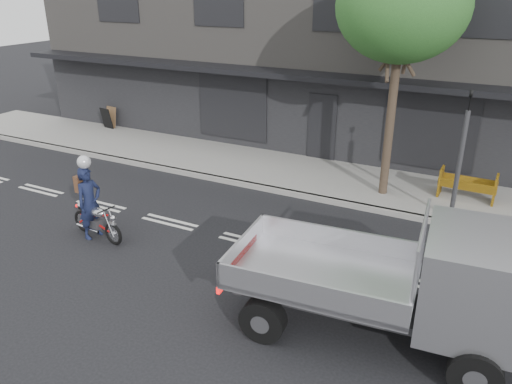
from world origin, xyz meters
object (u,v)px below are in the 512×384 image
object	(u,v)px
street_tree	(403,7)
traffic_light_pole	(459,163)
construction_barrier	(466,187)
sandwich_board	(107,118)
flatbed_ute	(450,282)
rider	(90,203)
motorcycle	(97,220)

from	to	relation	value
street_tree	traffic_light_pole	xyz separation A→B (m)	(2.00, -0.85, -3.63)
street_tree	construction_barrier	world-z (taller)	street_tree
sandwich_board	flatbed_ute	bearing A→B (deg)	-19.84
rider	construction_barrier	xyz separation A→B (m)	(8.03, 6.08, -0.32)
street_tree	construction_barrier	distance (m)	5.20
flatbed_ute	motorcycle	bearing A→B (deg)	172.29
street_tree	traffic_light_pole	distance (m)	4.23
rider	sandwich_board	distance (m)	9.58
traffic_light_pole	motorcycle	bearing A→B (deg)	-147.76
street_tree	rider	world-z (taller)	street_tree
construction_barrier	rider	bearing A→B (deg)	-142.87
rider	construction_barrier	world-z (taller)	rider
motorcycle	rider	size ratio (longest dim) A/B	0.97
flatbed_ute	sandwich_board	size ratio (longest dim) A/B	6.07
street_tree	rider	distance (m)	9.24
street_tree	sandwich_board	bearing A→B (deg)	172.35
flatbed_ute	street_tree	bearing A→B (deg)	107.42
sandwich_board	traffic_light_pole	bearing A→B (deg)	-1.77
street_tree	traffic_light_pole	size ratio (longest dim) A/B	1.93
flatbed_ute	sandwich_board	bearing A→B (deg)	147.22
traffic_light_pole	flatbed_ute	size ratio (longest dim) A/B	0.67
sandwich_board	rider	bearing A→B (deg)	-41.49
street_tree	sandwich_board	size ratio (longest dim) A/B	7.79
construction_barrier	traffic_light_pole	bearing A→B (deg)	-99.50
motorcycle	construction_barrier	bearing A→B (deg)	46.50
flatbed_ute	construction_barrier	distance (m)	6.55
traffic_light_pole	rider	size ratio (longest dim) A/B	1.93
construction_barrier	sandwich_board	bearing A→B (deg)	175.09
traffic_light_pole	sandwich_board	world-z (taller)	traffic_light_pole
sandwich_board	construction_barrier	bearing A→B (deg)	3.29
rider	construction_barrier	distance (m)	10.07
motorcycle	flatbed_ute	bearing A→B (deg)	5.87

